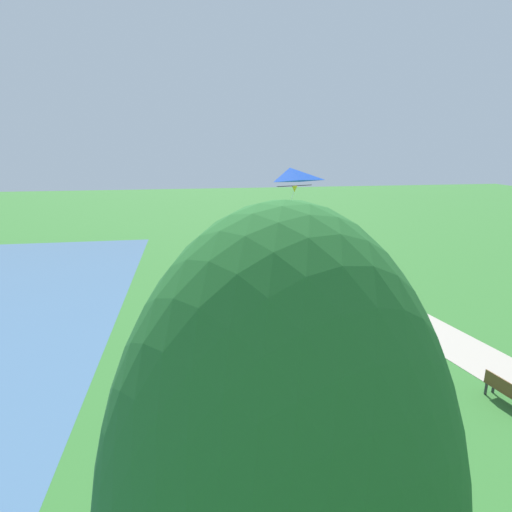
# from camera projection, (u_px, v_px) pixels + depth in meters

# --- Properties ---
(ground_plane) EXTENTS (120.00, 120.00, 0.00)m
(ground_plane) POSITION_uv_depth(u_px,v_px,m) (253.00, 320.00, 19.18)
(ground_plane) COLOR #33702D
(walkway_path) EXTENTS (8.26, 31.89, 0.02)m
(walkway_path) POSITION_uv_depth(u_px,v_px,m) (424.00, 327.00, 18.40)
(walkway_path) COLOR #ADA393
(walkway_path) RESTS_ON ground
(person_kite_flyer) EXTENTS (0.50, 0.63, 1.83)m
(person_kite_flyer) POSITION_uv_depth(u_px,v_px,m) (252.00, 308.00, 17.83)
(person_kite_flyer) COLOR #232328
(person_kite_flyer) RESTS_ON ground
(flying_kite) EXTENTS (1.67, 2.45, 5.15)m
(flying_kite) POSITION_uv_depth(u_px,v_px,m) (290.00, 181.00, 14.39)
(flying_kite) COLOR blue
(park_bench_near_walkway) EXTENTS (0.71, 1.56, 0.88)m
(park_bench_near_walkway) POSITION_uv_depth(u_px,v_px,m) (508.00, 391.00, 12.73)
(park_bench_near_walkway) COLOR brown
(park_bench_near_walkway) RESTS_ON ground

